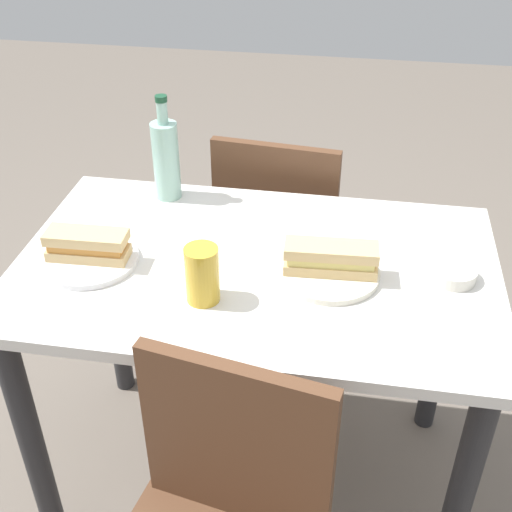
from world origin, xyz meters
The scene contains 12 objects.
ground_plane centered at (0.00, 0.00, 0.00)m, with size 8.00×8.00×0.00m, color #6B6056.
dining_table centered at (0.00, 0.00, 0.64)m, with size 1.13×0.70×0.77m.
chair_far centered at (-0.01, 0.55, 0.50)m, with size 0.44×0.44×0.87m.
plate_near centered at (-0.39, -0.06, 0.78)m, with size 0.23×0.23×0.01m, color white.
baguette_sandwich_near centered at (-0.39, -0.06, 0.82)m, with size 0.19×0.08×0.07m.
knife_near centered at (-0.40, -0.01, 0.79)m, with size 0.18×0.02×0.01m.
plate_far centered at (0.17, -0.02, 0.78)m, with size 0.23×0.23×0.01m, color silver.
baguette_sandwich_far centered at (0.17, -0.02, 0.82)m, with size 0.21×0.08×0.07m.
knife_far centered at (0.16, 0.03, 0.79)m, with size 0.18×0.05×0.01m.
water_bottle centered at (-0.29, 0.28, 0.89)m, with size 0.07×0.07×0.29m.
beer_glass centered at (-0.09, -0.15, 0.84)m, with size 0.07×0.07×0.13m, color gold.
olive_bowl centered at (0.45, 0.01, 0.79)m, with size 0.10×0.10×0.03m, color silver.
Camera 1 is at (0.21, -1.26, 1.67)m, focal length 46.57 mm.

